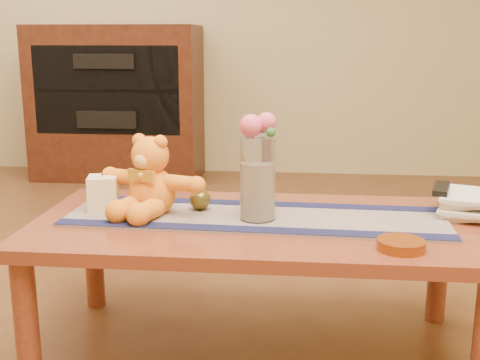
# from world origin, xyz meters

# --- Properties ---
(floor) EXTENTS (5.50, 5.50, 0.00)m
(floor) POSITION_xyz_m (0.00, 0.00, 0.00)
(floor) COLOR #533117
(floor) RESTS_ON ground
(coffee_table_top) EXTENTS (1.40, 0.70, 0.04)m
(coffee_table_top) POSITION_xyz_m (0.00, 0.00, 0.43)
(coffee_table_top) COLOR #5F2716
(coffee_table_top) RESTS_ON floor
(table_leg_fl) EXTENTS (0.07, 0.07, 0.41)m
(table_leg_fl) POSITION_xyz_m (-0.64, -0.29, 0.21)
(table_leg_fl) COLOR #5F2716
(table_leg_fl) RESTS_ON floor
(table_leg_bl) EXTENTS (0.07, 0.07, 0.41)m
(table_leg_bl) POSITION_xyz_m (-0.64, 0.29, 0.21)
(table_leg_bl) COLOR #5F2716
(table_leg_bl) RESTS_ON floor
(table_leg_br) EXTENTS (0.07, 0.07, 0.41)m
(table_leg_br) POSITION_xyz_m (0.64, 0.29, 0.21)
(table_leg_br) COLOR #5F2716
(table_leg_br) RESTS_ON floor
(persian_runner) EXTENTS (1.21, 0.39, 0.01)m
(persian_runner) POSITION_xyz_m (-0.00, 0.03, 0.45)
(persian_runner) COLOR #201B4C
(persian_runner) RESTS_ON coffee_table_top
(runner_border_near) EXTENTS (1.20, 0.10, 0.00)m
(runner_border_near) POSITION_xyz_m (-0.01, -0.12, 0.46)
(runner_border_near) COLOR #13163B
(runner_border_near) RESTS_ON persian_runner
(runner_border_far) EXTENTS (1.20, 0.10, 0.00)m
(runner_border_far) POSITION_xyz_m (0.00, 0.17, 0.46)
(runner_border_far) COLOR #13163B
(runner_border_far) RESTS_ON persian_runner
(teddy_bear) EXTENTS (0.43, 0.39, 0.24)m
(teddy_bear) POSITION_xyz_m (-0.34, 0.04, 0.58)
(teddy_bear) COLOR orange
(teddy_bear) RESTS_ON persian_runner
(pillar_candle) EXTENTS (0.11, 0.11, 0.11)m
(pillar_candle) POSITION_xyz_m (-0.51, 0.05, 0.51)
(pillar_candle) COLOR beige
(pillar_candle) RESTS_ON persian_runner
(candle_wick) EXTENTS (0.00, 0.00, 0.01)m
(candle_wick) POSITION_xyz_m (-0.51, 0.05, 0.58)
(candle_wick) COLOR black
(candle_wick) RESTS_ON pillar_candle
(glass_vase) EXTENTS (0.11, 0.11, 0.26)m
(glass_vase) POSITION_xyz_m (0.01, -0.01, 0.59)
(glass_vase) COLOR silver
(glass_vase) RESTS_ON persian_runner
(potpourri_fill) EXTENTS (0.09, 0.09, 0.18)m
(potpourri_fill) POSITION_xyz_m (0.01, -0.01, 0.55)
(potpourri_fill) COLOR beige
(potpourri_fill) RESTS_ON glass_vase
(rose_left) EXTENTS (0.07, 0.07, 0.07)m
(rose_left) POSITION_xyz_m (-0.01, -0.02, 0.75)
(rose_left) COLOR #E65179
(rose_left) RESTS_ON glass_vase
(rose_right) EXTENTS (0.06, 0.06, 0.06)m
(rose_right) POSITION_xyz_m (0.03, -0.00, 0.76)
(rose_right) COLOR #E65179
(rose_right) RESTS_ON glass_vase
(blue_flower_back) EXTENTS (0.04, 0.04, 0.04)m
(blue_flower_back) POSITION_xyz_m (0.02, 0.03, 0.75)
(blue_flower_back) COLOR #516BAF
(blue_flower_back) RESTS_ON glass_vase
(blue_flower_side) EXTENTS (0.04, 0.04, 0.04)m
(blue_flower_side) POSITION_xyz_m (-0.02, 0.01, 0.74)
(blue_flower_side) COLOR #516BAF
(blue_flower_side) RESTS_ON glass_vase
(leaf_sprig) EXTENTS (0.03, 0.03, 0.03)m
(leaf_sprig) POSITION_xyz_m (0.05, -0.03, 0.74)
(leaf_sprig) COLOR #33662D
(leaf_sprig) RESTS_ON glass_vase
(bronze_ball) EXTENTS (0.09, 0.09, 0.07)m
(bronze_ball) POSITION_xyz_m (-0.19, 0.08, 0.49)
(bronze_ball) COLOR brown
(bronze_ball) RESTS_ON persian_runner
(book_bottom) EXTENTS (0.21, 0.25, 0.02)m
(book_bottom) POSITION_xyz_m (0.60, 0.15, 0.46)
(book_bottom) COLOR beige
(book_bottom) RESTS_ON coffee_table_top
(book_lower) EXTENTS (0.23, 0.27, 0.02)m
(book_lower) POSITION_xyz_m (0.60, 0.14, 0.48)
(book_lower) COLOR beige
(book_lower) RESTS_ON book_bottom
(book_upper) EXTENTS (0.20, 0.25, 0.02)m
(book_upper) POSITION_xyz_m (0.59, 0.15, 0.50)
(book_upper) COLOR beige
(book_upper) RESTS_ON book_lower
(book_top) EXTENTS (0.23, 0.27, 0.02)m
(book_top) POSITION_xyz_m (0.60, 0.14, 0.52)
(book_top) COLOR beige
(book_top) RESTS_ON book_upper
(tv_remote) EXTENTS (0.09, 0.17, 0.02)m
(tv_remote) POSITION_xyz_m (0.59, 0.14, 0.54)
(tv_remote) COLOR black
(tv_remote) RESTS_ON book_top
(amber_dish) EXTENTS (0.17, 0.17, 0.03)m
(amber_dish) POSITION_xyz_m (0.41, -0.23, 0.46)
(amber_dish) COLOR #BF5914
(amber_dish) RESTS_ON coffee_table_top
(media_cabinet) EXTENTS (1.20, 0.50, 1.10)m
(media_cabinet) POSITION_xyz_m (-1.20, 2.48, 0.55)
(media_cabinet) COLOR black
(media_cabinet) RESTS_ON floor
(cabinet_cavity) EXTENTS (1.02, 0.03, 0.61)m
(cabinet_cavity) POSITION_xyz_m (-1.20, 2.25, 0.66)
(cabinet_cavity) COLOR black
(cabinet_cavity) RESTS_ON media_cabinet
(cabinet_shelf) EXTENTS (1.02, 0.20, 0.02)m
(cabinet_shelf) POSITION_xyz_m (-1.20, 2.33, 0.66)
(cabinet_shelf) COLOR black
(cabinet_shelf) RESTS_ON media_cabinet
(stereo_upper) EXTENTS (0.42, 0.28, 0.10)m
(stereo_upper) POSITION_xyz_m (-1.20, 2.35, 0.86)
(stereo_upper) COLOR black
(stereo_upper) RESTS_ON media_cabinet
(stereo_lower) EXTENTS (0.42, 0.28, 0.12)m
(stereo_lower) POSITION_xyz_m (-1.20, 2.35, 0.46)
(stereo_lower) COLOR black
(stereo_lower) RESTS_ON media_cabinet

